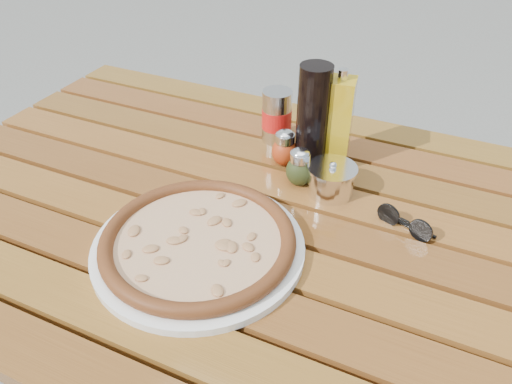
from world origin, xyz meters
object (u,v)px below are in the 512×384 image
at_px(plate, 199,247).
at_px(oregano_shaker, 300,167).
at_px(pizza, 198,240).
at_px(dark_bottle, 313,118).
at_px(table, 252,241).
at_px(olive_oil_cruet, 338,122).
at_px(sunglasses, 405,223).
at_px(pepper_shaker, 285,148).
at_px(parmesan_tin, 331,180).
at_px(soda_can, 277,117).

xyz_separation_m(plate, oregano_shaker, (0.08, 0.26, 0.03)).
relative_size(pizza, dark_bottle, 1.59).
bearing_deg(table, dark_bottle, 77.39).
bearing_deg(plate, dark_bottle, 76.55).
height_order(plate, dark_bottle, dark_bottle).
bearing_deg(plate, olive_oil_cruet, 70.92).
bearing_deg(olive_oil_cruet, sunglasses, -41.24).
relative_size(table, pepper_shaker, 17.07).
distance_m(plate, oregano_shaker, 0.27).
height_order(plate, olive_oil_cruet, olive_oil_cruet).
relative_size(plate, parmesan_tin, 3.08).
height_order(plate, parmesan_tin, parmesan_tin).
bearing_deg(plate, soda_can, 93.56).
distance_m(pepper_shaker, soda_can, 0.10).
relative_size(table, sunglasses, 12.67).
relative_size(plate, soda_can, 3.00).
distance_m(olive_oil_cruet, parmesan_tin, 0.13).
bearing_deg(olive_oil_cruet, dark_bottle, -149.05).
distance_m(pepper_shaker, oregano_shaker, 0.08).
relative_size(pepper_shaker, parmesan_tin, 0.70).
xyz_separation_m(plate, sunglasses, (0.31, 0.20, 0.01)).
bearing_deg(pizza, pepper_shaker, 84.42).
xyz_separation_m(dark_bottle, soda_can, (-0.10, 0.06, -0.05)).
distance_m(table, pepper_shaker, 0.21).
height_order(table, pepper_shaker, pepper_shaker).
relative_size(dark_bottle, soda_can, 1.83).
bearing_deg(plate, sunglasses, 33.33).
height_order(olive_oil_cruet, sunglasses, olive_oil_cruet).
bearing_deg(pizza, parmesan_tin, 59.10).
height_order(plate, sunglasses, sunglasses).
relative_size(oregano_shaker, dark_bottle, 0.37).
distance_m(olive_oil_cruet, sunglasses, 0.25).
height_order(pizza, oregano_shaker, oregano_shaker).
distance_m(table, pizza, 0.17).
bearing_deg(table, pepper_shaker, 91.70).
distance_m(pizza, oregano_shaker, 0.27).
height_order(pepper_shaker, soda_can, soda_can).
relative_size(plate, sunglasses, 3.26).
relative_size(pepper_shaker, soda_can, 0.68).
bearing_deg(pepper_shaker, parmesan_tin, -25.06).
relative_size(table, pizza, 3.99).
distance_m(dark_bottle, sunglasses, 0.28).
height_order(table, parmesan_tin, parmesan_tin).
distance_m(plate, parmesan_tin, 0.30).
distance_m(table, oregano_shaker, 0.17).
bearing_deg(dark_bottle, soda_can, 148.68).
bearing_deg(parmesan_tin, table, -134.62).
xyz_separation_m(parmesan_tin, sunglasses, (0.15, -0.05, -0.01)).
height_order(pizza, dark_bottle, dark_bottle).
bearing_deg(parmesan_tin, oregano_shaker, 177.74).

